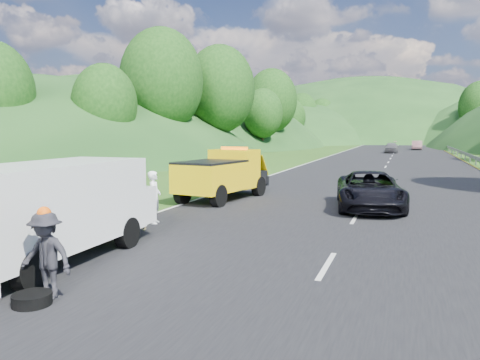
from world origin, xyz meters
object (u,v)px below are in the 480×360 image
at_px(tow_truck, 223,174).
at_px(woman, 155,224).
at_px(white_van, 53,207).
at_px(passing_suv, 369,209).
at_px(child, 142,231).
at_px(suitcase, 96,217).
at_px(spare_tire, 32,306).
at_px(worker, 48,300).

relative_size(tow_truck, woman, 3.26).
height_order(white_van, passing_suv, white_van).
bearing_deg(child, suitcase, -157.20).
relative_size(child, spare_tire, 1.57).
xyz_separation_m(white_van, worker, (1.58, -2.00, -1.28)).
relative_size(child, suitcase, 1.93).
bearing_deg(suitcase, woman, 29.04).
xyz_separation_m(worker, suitcase, (-3.24, 5.74, 0.27)).
relative_size(woman, passing_suv, 0.33).
height_order(worker, spare_tire, worker).
distance_m(white_van, suitcase, 4.22).
bearing_deg(worker, spare_tire, -98.61).
bearing_deg(child, white_van, -63.25).
bearing_deg(woman, white_van, 160.01).
distance_m(white_van, spare_tire, 3.06).
height_order(woman, spare_tire, woman).
bearing_deg(woman, passing_suv, -71.22).
bearing_deg(passing_suv, woman, -148.92).
height_order(worker, passing_suv, worker).
relative_size(white_van, spare_tire, 9.78).
bearing_deg(woman, suitcase, 98.14).
xyz_separation_m(tow_truck, worker, (1.52, -12.27, -1.11)).
distance_m(tow_truck, spare_tire, 12.73).
bearing_deg(spare_tire, tow_truck, 96.71).
relative_size(white_van, suitcase, 11.99).
xyz_separation_m(worker, spare_tire, (-0.04, -0.33, 0.00)).
height_order(child, spare_tire, child).
bearing_deg(tow_truck, suitcase, -96.01).
distance_m(tow_truck, worker, 12.41).
xyz_separation_m(suitcase, passing_suv, (7.86, 6.09, -0.27)).
xyz_separation_m(child, worker, (1.50, -5.58, 0.00)).
bearing_deg(spare_tire, child, 103.88).
relative_size(tow_truck, spare_tire, 8.35).
xyz_separation_m(tow_truck, child, (0.02, -6.69, -1.11)).
bearing_deg(white_van, passing_suv, 56.07).
height_order(white_van, spare_tire, white_van).
xyz_separation_m(child, spare_tire, (1.46, -5.90, 0.00)).
xyz_separation_m(white_van, child, (0.08, 3.58, -1.28)).
bearing_deg(suitcase, white_van, -66.13).
bearing_deg(passing_suv, worker, -119.96).
bearing_deg(white_van, tow_truck, 88.00).
distance_m(worker, passing_suv, 12.70).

